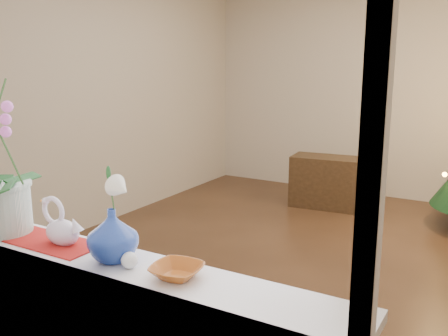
# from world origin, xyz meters

# --- Properties ---
(ground) EXTENTS (5.00, 5.00, 0.00)m
(ground) POSITION_xyz_m (0.00, 0.00, 0.00)
(ground) COLOR #342215
(ground) RESTS_ON ground
(wall_back) EXTENTS (4.50, 0.10, 2.70)m
(wall_back) POSITION_xyz_m (0.00, 2.50, 1.35)
(wall_back) COLOR beige
(wall_back) RESTS_ON ground
(wall_front) EXTENTS (4.50, 0.10, 2.70)m
(wall_front) POSITION_xyz_m (0.00, -2.50, 1.35)
(wall_front) COLOR beige
(wall_front) RESTS_ON ground
(wall_left) EXTENTS (0.10, 5.00, 2.70)m
(wall_left) POSITION_xyz_m (-2.25, 0.00, 1.35)
(wall_left) COLOR beige
(wall_left) RESTS_ON ground
(windowsill) EXTENTS (2.20, 0.26, 0.04)m
(windowsill) POSITION_xyz_m (0.00, -2.37, 0.90)
(windowsill) COLOR white
(windowsill) RESTS_ON window_apron
(window_frame) EXTENTS (2.22, 0.06, 1.60)m
(window_frame) POSITION_xyz_m (0.00, -2.47, 1.70)
(window_frame) COLOR white
(window_frame) RESTS_ON windowsill
(runner) EXTENTS (0.70, 0.20, 0.01)m
(runner) POSITION_xyz_m (-0.38, -2.37, 0.92)
(runner) COLOR maroon
(runner) RESTS_ON windowsill
(swan) EXTENTS (0.24, 0.16, 0.19)m
(swan) POSITION_xyz_m (-0.19, -2.36, 1.01)
(swan) COLOR silver
(swan) RESTS_ON windowsill
(blue_vase) EXTENTS (0.29, 0.29, 0.23)m
(blue_vase) POSITION_xyz_m (0.10, -2.38, 1.04)
(blue_vase) COLOR navy
(blue_vase) RESTS_ON windowsill
(lily) EXTENTS (0.13, 0.07, 0.18)m
(lily) POSITION_xyz_m (0.10, -2.38, 1.24)
(lily) COLOR silver
(lily) RESTS_ON blue_vase
(paperweight) EXTENTS (0.06, 0.06, 0.06)m
(paperweight) POSITION_xyz_m (0.21, -2.40, 0.95)
(paperweight) COLOR white
(paperweight) RESTS_ON windowsill
(amber_dish) EXTENTS (0.17, 0.17, 0.04)m
(amber_dish) POSITION_xyz_m (0.40, -2.38, 0.94)
(amber_dish) COLOR #964813
(amber_dish) RESTS_ON windowsill
(side_table) EXTENTS (0.82, 0.47, 0.59)m
(side_table) POSITION_xyz_m (-0.43, 1.69, 0.29)
(side_table) COLOR black
(side_table) RESTS_ON ground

